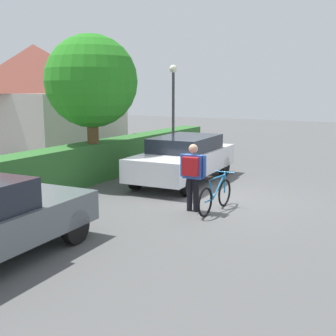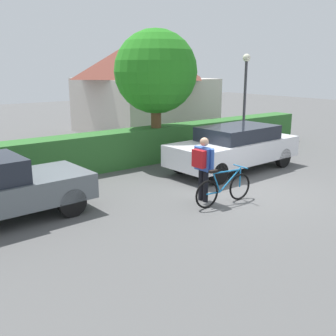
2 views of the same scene
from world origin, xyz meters
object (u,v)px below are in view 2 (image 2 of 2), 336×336
at_px(bicycle, 224,189).
at_px(street_lamp, 245,90).
at_px(parked_car_far, 235,147).
at_px(tree_kerbside, 156,72).
at_px(fire_hydrant, 240,145).
at_px(person_rider, 203,163).

height_order(bicycle, street_lamp, street_lamp).
distance_m(parked_car_far, street_lamp, 2.93).
bearing_deg(tree_kerbside, parked_car_far, -61.62).
height_order(parked_car_far, bicycle, parked_car_far).
bearing_deg(street_lamp, tree_kerbside, 162.00).
bearing_deg(street_lamp, fire_hydrant, -166.47).
relative_size(person_rider, tree_kerbside, 0.36).
distance_m(tree_kerbside, fire_hydrant, 4.22).
relative_size(bicycle, person_rider, 1.09).
distance_m(person_rider, street_lamp, 5.93).
bearing_deg(tree_kerbside, street_lamp, -18.00).
bearing_deg(person_rider, fire_hydrant, 33.33).
height_order(parked_car_far, street_lamp, street_lamp).
xyz_separation_m(bicycle, tree_kerbside, (1.28, 4.63, 2.70)).
xyz_separation_m(parked_car_far, tree_kerbside, (-1.34, 2.48, 2.32)).
bearing_deg(parked_car_far, street_lamp, 36.18).
xyz_separation_m(person_rider, fire_hydrant, (4.63, 3.04, -0.56)).
relative_size(parked_car_far, tree_kerbside, 1.04).
relative_size(parked_car_far, person_rider, 2.90).
relative_size(street_lamp, fire_hydrant, 4.59).
bearing_deg(tree_kerbside, person_rider, -110.58).
height_order(bicycle, person_rider, person_rider).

